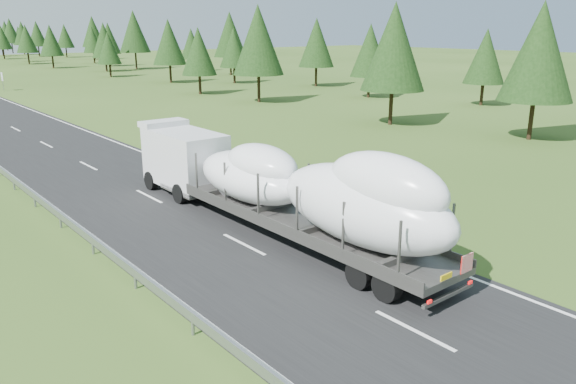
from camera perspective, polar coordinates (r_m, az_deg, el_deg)
ground at (r=17.88m, az=12.65°, el=-13.59°), size 400.00×400.00×0.00m
highway_sign at (r=91.72m, az=-27.03°, el=10.27°), size 0.08×0.90×2.60m
tree_line_right at (r=142.06m, az=-18.22°, el=14.78°), size 27.11×343.63×12.57m
boat_truck at (r=24.11m, az=-0.67°, el=0.92°), size 3.00×20.24×4.69m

